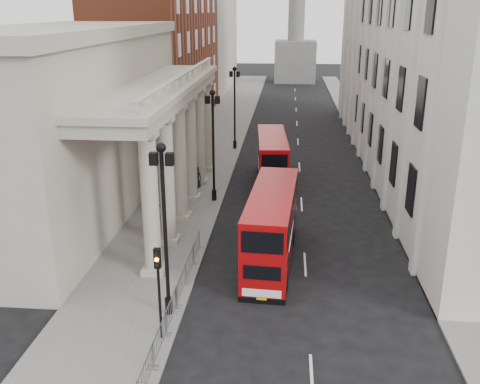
{
  "coord_description": "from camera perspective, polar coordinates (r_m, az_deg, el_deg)",
  "views": [
    {
      "loc": [
        4.73,
        -17.8,
        13.81
      ],
      "look_at": [
        2.04,
        12.41,
        3.43
      ],
      "focal_mm": 40.0,
      "sensor_mm": 36.0,
      "label": 1
    }
  ],
  "objects": [
    {
      "name": "ground",
      "position": [
        23.02,
        -8.24,
        -18.19
      ],
      "size": [
        260.0,
        260.0,
        0.0
      ],
      "primitive_type": "plane",
      "color": "black",
      "rests_on": "ground"
    },
    {
      "name": "sidewalk_west",
      "position": [
        50.34,
        -3.95,
        3.0
      ],
      "size": [
        6.0,
        140.0,
        0.12
      ],
      "primitive_type": "cube",
      "color": "slate",
      "rests_on": "ground"
    },
    {
      "name": "sidewalk_east",
      "position": [
        50.51,
        14.9,
        2.46
      ],
      "size": [
        3.0,
        140.0,
        0.12
      ],
      "primitive_type": "cube",
      "color": "slate",
      "rests_on": "ground"
    },
    {
      "name": "kerb",
      "position": [
        49.97,
        -0.6,
        2.94
      ],
      "size": [
        0.2,
        140.0,
        0.14
      ],
      "primitive_type": "cube",
      "color": "slate",
      "rests_on": "ground"
    },
    {
      "name": "portico_building",
      "position": [
        39.68,
        -17.72,
        6.66
      ],
      "size": [
        9.0,
        28.0,
        12.0
      ],
      "primitive_type": "cube",
      "color": "#A09986",
      "rests_on": "ground"
    },
    {
      "name": "brick_building",
      "position": [
        67.6,
        -8.27,
        16.33
      ],
      "size": [
        9.0,
        32.0,
        22.0
      ],
      "primitive_type": "cube",
      "color": "brown",
      "rests_on": "ground"
    },
    {
      "name": "west_building_far",
      "position": [
        99.06,
        -3.93,
        16.66
      ],
      "size": [
        9.0,
        30.0,
        20.0
      ],
      "primitive_type": "cube",
      "color": "#A09986",
      "rests_on": "ground"
    },
    {
      "name": "east_building",
      "position": [
        51.08,
        18.62,
        16.5
      ],
      "size": [
        8.0,
        55.0,
        25.0
      ],
      "primitive_type": "cube",
      "color": "beige",
      "rests_on": "ground"
    },
    {
      "name": "lamp_post_south",
      "position": [
        24.15,
        -8.05,
        -2.93
      ],
      "size": [
        1.05,
        0.44,
        8.32
      ],
      "color": "black",
      "rests_on": "sidewalk_west"
    },
    {
      "name": "lamp_post_mid",
      "position": [
        39.2,
        -2.88,
        5.76
      ],
      "size": [
        1.05,
        0.44,
        8.32
      ],
      "color": "black",
      "rests_on": "sidewalk_west"
    },
    {
      "name": "lamp_post_north",
      "position": [
        54.79,
        -0.57,
        9.55
      ],
      "size": [
        1.05,
        0.44,
        8.32
      ],
      "color": "black",
      "rests_on": "sidewalk_west"
    },
    {
      "name": "traffic_light",
      "position": [
        23.1,
        -8.71,
        -8.95
      ],
      "size": [
        0.28,
        0.33,
        4.3
      ],
      "color": "black",
      "rests_on": "sidewalk_west"
    },
    {
      "name": "crowd_barriers",
      "position": [
        24.49,
        -7.94,
        -13.76
      ],
      "size": [
        0.5,
        18.75,
        1.1
      ],
      "color": "gray",
      "rests_on": "sidewalk_west"
    },
    {
      "name": "bus_near",
      "position": [
        30.37,
        3.4,
        -3.6
      ],
      "size": [
        2.97,
        9.9,
        4.22
      ],
      "rotation": [
        0.0,
        0.0,
        -0.06
      ],
      "color": "#9B0709",
      "rests_on": "ground"
    },
    {
      "name": "bus_far",
      "position": [
        44.36,
        3.43,
        3.56
      ],
      "size": [
        2.89,
        9.45,
        4.02
      ],
      "rotation": [
        0.0,
        0.0,
        0.07
      ],
      "color": "#B7080B",
      "rests_on": "ground"
    },
    {
      "name": "pedestrian_a",
      "position": [
        32.1,
        -9.31,
        -5.05
      ],
      "size": [
        0.59,
        0.4,
        1.6
      ],
      "primitive_type": "imported",
      "rotation": [
        0.0,
        0.0,
        -0.03
      ],
      "color": "black",
      "rests_on": "sidewalk_west"
    },
    {
      "name": "pedestrian_b",
      "position": [
        36.97,
        -8.05,
        -1.54
      ],
      "size": [
        1.04,
        0.92,
        1.79
      ],
      "primitive_type": "imported",
      "rotation": [
        0.0,
        0.0,
        3.47
      ],
      "color": "black",
      "rests_on": "sidewalk_west"
    },
    {
      "name": "pedestrian_c",
      "position": [
        43.23,
        -4.67,
        1.63
      ],
      "size": [
        1.01,
        0.8,
        1.81
      ],
      "primitive_type": "imported",
      "rotation": [
        0.0,
        0.0,
        6.0
      ],
      "color": "black",
      "rests_on": "sidewalk_west"
    }
  ]
}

